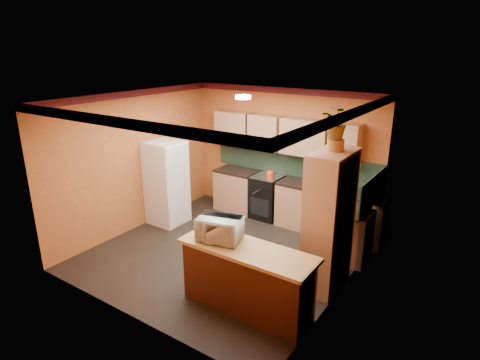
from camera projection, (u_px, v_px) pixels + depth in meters
The scene contains 15 objects.
room_shell at pixel (233, 134), 6.61m from camera, with size 4.24×4.24×2.72m.
base_cabinets_back at pixel (294, 204), 8.11m from camera, with size 3.65×0.60×0.88m, color tan.
countertop_back at pixel (294, 182), 7.96m from camera, with size 3.65×0.62×0.04m, color black.
stove at pixel (267, 197), 8.44m from camera, with size 0.58×0.58×0.91m, color black.
kettle at pixel (270, 174), 8.17m from camera, with size 0.17×0.17×0.18m, color red, non-canonical shape.
sink at pixel (332, 188), 7.54m from camera, with size 0.48×0.40×0.03m, color silver.
base_cabinets_right at pixel (345, 234), 6.78m from camera, with size 0.60×0.80×0.88m, color tan.
countertop_right at pixel (348, 209), 6.64m from camera, with size 0.62×0.80×0.04m, color black.
fridge at pixel (167, 183), 8.08m from camera, with size 0.68×0.66×1.70m, color white.
pantry at pixel (329, 222), 5.81m from camera, with size 0.48×0.90×2.10m, color tan.
fern_pot at pixel (336, 145), 5.49m from camera, with size 0.22×0.22×0.16m, color #A15926.
fern at pixel (338, 123), 5.40m from camera, with size 0.41×0.36×0.46m, color tan.
breakfast_bar at pixel (247, 281), 5.45m from camera, with size 1.80×0.55×0.88m, color #441F0F.
bar_top at pixel (247, 250), 5.30m from camera, with size 1.90×0.65×0.05m, color tan.
microwave at pixel (219, 229), 5.48m from camera, with size 0.59×0.40×0.33m, color white.
Camera 1 is at (3.76, -5.06, 3.47)m, focal length 30.00 mm.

